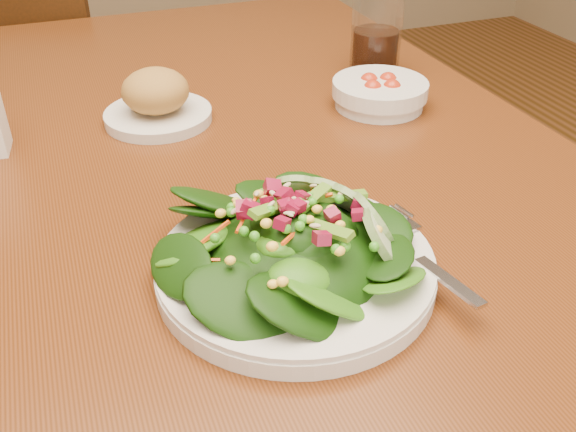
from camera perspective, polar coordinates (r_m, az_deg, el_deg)
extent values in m
cube|color=#5C2D13|center=(0.81, -5.76, 3.33)|extent=(0.90, 1.40, 0.04)
cylinder|color=#411F09|center=(1.64, 1.99, 4.96)|extent=(0.07, 0.07, 0.71)
cube|color=#411F09|center=(1.83, -19.50, 7.27)|extent=(0.48, 0.48, 0.04)
cylinder|color=#411F09|center=(2.02, -12.87, 4.38)|extent=(0.04, 0.04, 0.37)
cylinder|color=#411F09|center=(2.11, -21.44, 4.15)|extent=(0.04, 0.04, 0.37)
cylinder|color=#411F09|center=(1.75, -14.74, -0.77)|extent=(0.04, 0.04, 0.37)
cube|color=#411F09|center=(1.60, -22.78, 11.53)|extent=(0.34, 0.15, 0.41)
cylinder|color=silver|center=(0.61, 0.67, -4.74)|extent=(0.26, 0.26, 0.02)
ellipsoid|color=black|center=(0.59, 0.68, -2.59)|extent=(0.18, 0.18, 0.04)
cube|color=silver|center=(0.62, 11.36, -3.08)|extent=(0.05, 0.18, 0.01)
cylinder|color=silver|center=(0.93, -11.45, 8.72)|extent=(0.15, 0.15, 0.01)
ellipsoid|color=#A17C3D|center=(0.91, -11.71, 10.87)|extent=(0.09, 0.09, 0.06)
cylinder|color=silver|center=(0.96, 8.14, 10.71)|extent=(0.14, 0.14, 0.04)
sphere|color=#B62B13|center=(0.97, 8.86, 11.68)|extent=(0.03, 0.03, 0.03)
sphere|color=#B62B13|center=(0.97, 7.20, 11.68)|extent=(0.03, 0.03, 0.03)
sphere|color=#B62B13|center=(0.94, 7.52, 11.04)|extent=(0.03, 0.03, 0.03)
sphere|color=#B62B13|center=(0.95, 9.21, 11.05)|extent=(0.03, 0.03, 0.03)
cylinder|color=silver|center=(1.07, 7.87, 16.05)|extent=(0.08, 0.08, 0.14)
cylinder|color=black|center=(1.08, 7.73, 14.26)|extent=(0.07, 0.07, 0.07)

